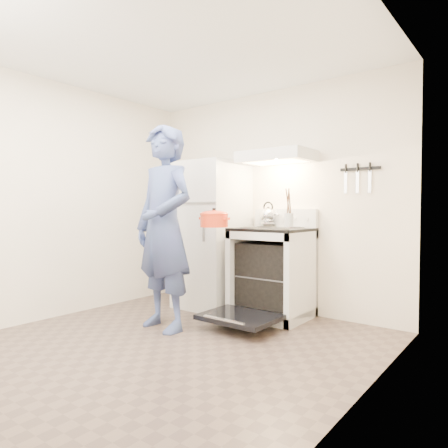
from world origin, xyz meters
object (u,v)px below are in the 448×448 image
Objects in this scene: dutch_oven at (214,221)px; refrigerator at (212,235)px; tea_kettle at (268,214)px; person at (164,227)px; stove_body at (272,274)px.

refrigerator is at bearing 131.03° from dutch_oven.
person is (-0.42, -1.22, -0.12)m from tea_kettle.
stove_body is 2.69× the size of dutch_oven.
person is (-0.60, -1.00, 0.51)m from stove_body.
stove_body is at bearing 67.12° from dutch_oven.
person reaches higher than stove_body.
stove_body is 0.47× the size of person.
person is at bearing -133.09° from dutch_oven.
tea_kettle is (0.63, 0.24, 0.24)m from refrigerator.
dutch_oven is at bearing -112.88° from stove_body.
stove_body is 0.69m from tea_kettle.
dutch_oven is at bearing -48.97° from refrigerator.
tea_kettle is 1.29m from person.
tea_kettle is at bearing 76.64° from person.
tea_kettle is 0.83× the size of dutch_oven.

